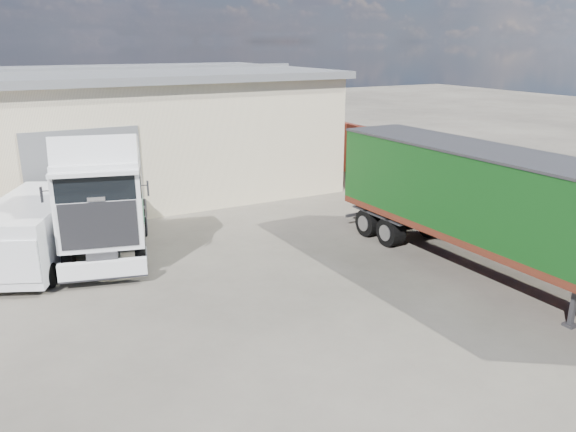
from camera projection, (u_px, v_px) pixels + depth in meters
name	position (u px, v px, depth m)	size (l,w,h in m)	color
ground	(254.00, 335.00, 12.98)	(120.00, 120.00, 0.00)	black
brick_boundary_wall	(449.00, 177.00, 22.81)	(0.35, 26.00, 2.50)	maroon
tractor_unit	(104.00, 207.00, 16.89)	(3.72, 6.45, 4.12)	black
box_trailer	(486.00, 199.00, 16.05)	(2.70, 10.95, 3.62)	#2D2D30
panel_van	(32.00, 234.00, 16.60)	(3.82, 5.32, 2.02)	black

